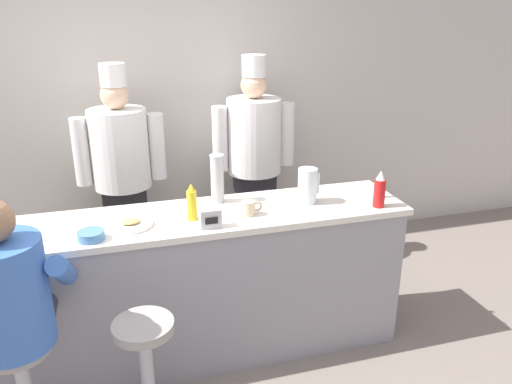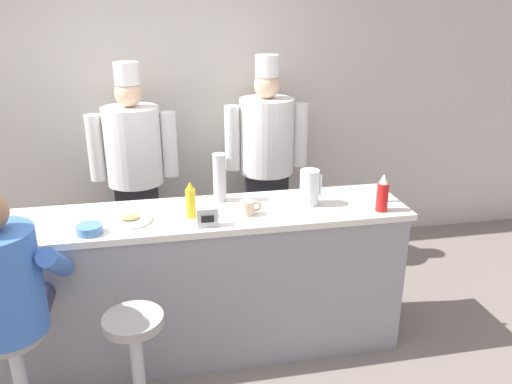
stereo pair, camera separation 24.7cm
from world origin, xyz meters
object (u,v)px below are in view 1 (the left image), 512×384
Objects in this scene: water_pitcher_clear at (307,186)px; cereal_bowl at (91,235)px; mustard_bottle_yellow at (192,203)px; cup_stack_steel at (217,179)px; diner_seated_blue at (9,300)px; breakfast_plate at (131,224)px; cook_in_whites_far at (254,154)px; cook_in_whites_near at (122,167)px; ketchup_bottle_red at (380,190)px; coffee_mug_tan at (249,208)px; napkin_dispenser_chrome at (210,218)px; hot_sauce_bottle_orange at (379,187)px; empty_stool_round at (146,360)px.

cereal_bowl is at bearing -172.06° from water_pitcher_clear.
cup_stack_steel reaches higher than mustard_bottle_yellow.
breakfast_plate is at bearing 40.37° from diner_seated_blue.
cereal_bowl is 1.85m from cook_in_whites_far.
cook_in_whites_near is at bearing 107.23° from mustard_bottle_yellow.
ketchup_bottle_red is at bearing -6.12° from mustard_bottle_yellow.
mustard_bottle_yellow is at bearing 175.56° from coffee_mug_tan.
diner_seated_blue is (-0.58, -0.49, -0.10)m from breakfast_plate.
napkin_dispenser_chrome is 1.08m from diner_seated_blue.
cook_in_whites_near is at bearing 134.85° from water_pitcher_clear.
hot_sauce_bottle_orange is 0.50× the size of cup_stack_steel.
cook_in_whites_far is (0.72, 1.21, -0.10)m from mustard_bottle_yellow.
breakfast_plate is 0.36× the size of empty_stool_round.
hot_sauce_bottle_orange is at bearing 13.22° from diner_seated_blue.
empty_stool_round is (0.01, -0.52, -0.54)m from breakfast_plate.
mustard_bottle_yellow reaches higher than hot_sauce_bottle_orange.
cook_in_whites_near is (0.57, 1.68, 0.08)m from diner_seated_blue.
diner_seated_blue reaches higher than napkin_dispenser_chrome.
hot_sauce_bottle_orange reaches higher than cereal_bowl.
coffee_mug_tan is 0.09× the size of diner_seated_blue.
cook_in_whites_far reaches higher than diner_seated_blue.
coffee_mug_tan is 0.19× the size of empty_stool_round.
water_pitcher_clear is 0.13× the size of cook_in_whites_far.
napkin_dispenser_chrome is at bearing -162.94° from water_pitcher_clear.
cereal_bowl is 0.10× the size of diner_seated_blue.
ketchup_bottle_red is at bearing 14.90° from empty_stool_round.
napkin_dispenser_chrome is (0.44, -0.14, 0.04)m from breakfast_plate.
coffee_mug_tan is 1.41m from cook_in_whites_near.
empty_stool_round is at bearing -161.15° from hot_sauce_bottle_orange.
napkin_dispenser_chrome is at bearing -1.87° from cereal_bowl.
cup_stack_steel is 0.18× the size of cook_in_whites_near.
ketchup_bottle_red is 1.05× the size of mustard_bottle_yellow.
water_pitcher_clear is 1.33m from cereal_bowl.
cup_stack_steel is 1.37m from diner_seated_blue.
cook_in_whites_far is (1.09, 0.02, 0.02)m from cook_in_whites_near.
cup_stack_steel is at bearing -59.01° from cook_in_whites_near.
cook_in_whites_near reaches higher than diner_seated_blue.
cereal_bowl is 0.86m from cup_stack_steel.
cup_stack_steel is (-0.55, 0.17, 0.04)m from water_pitcher_clear.
coffee_mug_tan is at bearing -59.70° from cook_in_whites_near.
coffee_mug_tan is 1.36m from diner_seated_blue.
ketchup_bottle_red is at bearing -4.62° from breakfast_plate.
breakfast_plate reaches higher than empty_stool_round.
diner_seated_blue is (-0.93, -0.49, -0.19)m from mustard_bottle_yellow.
ketchup_bottle_red is 1.98× the size of napkin_dispenser_chrome.
water_pitcher_clear reaches higher than mustard_bottle_yellow.
hot_sauce_bottle_orange is 0.69× the size of water_pitcher_clear.
breakfast_plate is 0.46m from napkin_dispenser_chrome.
mustard_bottle_yellow is 0.37m from breakfast_plate.
coffee_mug_tan is at bearing -107.18° from cook_in_whites_far.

